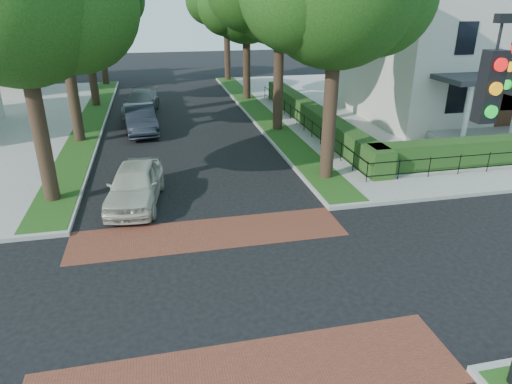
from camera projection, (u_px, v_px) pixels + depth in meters
ground at (224, 289)px, 12.23m from camera, size 120.00×120.00×0.00m
sidewalk_ne at (449, 104)px, 33.16m from camera, size 30.00×30.00×0.15m
crosswalk_far at (209, 234)px, 15.10m from camera, size 9.00×2.20×0.01m
crosswalk_near at (248, 378)px, 9.36m from camera, size 9.00×2.20×0.01m
grass_strip_ne at (260, 113)px, 30.40m from camera, size 1.60×29.80×0.02m
grass_strip_nw at (91, 121)px, 28.25m from camera, size 1.60×29.80×0.02m
tree_right_far at (247, 3)px, 32.40m from camera, size 7.25×6.23×9.74m
tree_left_far at (84, 0)px, 30.11m from camera, size 7.00×6.02×9.86m
hedge_main_road at (314, 117)px, 26.95m from camera, size 1.00×18.00×1.20m
fence_main_road at (301, 120)px, 26.85m from camera, size 0.06×18.00×0.90m
house_victorian at (466, 19)px, 27.67m from camera, size 13.00×13.05×12.48m
parked_car_front at (135, 185)px, 17.07m from camera, size 2.41×4.70×1.53m
parked_car_middle at (140, 119)px, 26.25m from camera, size 2.09×4.87×1.56m
parked_car_rear at (141, 103)px, 30.69m from camera, size 2.67×5.20×1.44m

